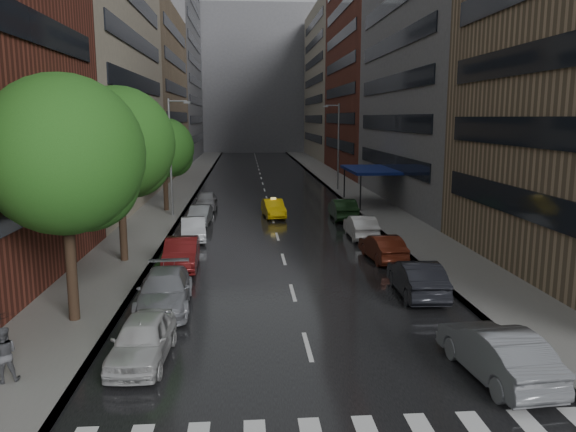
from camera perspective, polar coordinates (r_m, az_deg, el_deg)
The scene contains 17 objects.
ground at distance 16.12m, azimuth 3.66°, elevation -18.69°, with size 220.00×220.00×0.00m, color gray.
road at distance 64.49m, azimuth -2.53°, elevation 3.10°, with size 14.00×140.00×0.01m, color black.
sidewalk_left at distance 64.83m, azimuth -10.52°, elevation 3.04°, with size 4.00×140.00×0.15m, color gray.
sidewalk_right at distance 65.39m, azimuth 5.39°, elevation 3.23°, with size 4.00×140.00×0.15m, color gray.
buildings_left at distance 74.39m, azimuth -14.97°, elevation 16.04°, with size 8.00×108.00×38.00m.
buildings_right at distance 73.09m, azimuth 9.49°, elevation 15.60°, with size 8.05×109.10×36.00m.
building_far at distance 132.27m, azimuth -3.58°, elevation 13.56°, with size 40.00×14.00×32.00m, color slate.
tree_near at distance 21.96m, azimuth -21.84°, elevation 5.76°, with size 5.85×5.85×9.32m.
tree_mid at distance 30.67m, azimuth -16.84°, elevation 7.10°, with size 5.87×5.87×9.36m.
tree_far at distance 47.02m, azimuth -12.47°, elevation 6.78°, with size 4.85×4.85×7.73m.
taxi at distance 44.01m, azimuth -1.49°, elevation 0.79°, with size 1.48×4.23×1.39m, color yellow.
parked_cars_left at distance 31.93m, azimuth -10.31°, elevation -2.82°, with size 2.36×34.86×1.56m.
parked_cars_right at distance 30.55m, azimuth 9.87°, elevation -3.32°, with size 2.15×31.68×1.60m.
ped_black_umbrella at distance 18.46m, azimuth -27.05°, elevation -11.25°, with size 0.97×0.98×2.09m.
street_lamp_left at distance 44.45m, azimuth -11.77°, elevation 6.12°, with size 1.74×0.22×9.00m.
street_lamp_right at distance 59.87m, azimuth 5.06°, elevation 7.24°, with size 1.74×0.22×9.00m.
awning at distance 50.43m, azimuth 8.30°, elevation 4.66°, with size 4.00×8.00×3.12m.
Camera 1 is at (-2.05, -14.00, 7.73)m, focal length 35.00 mm.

